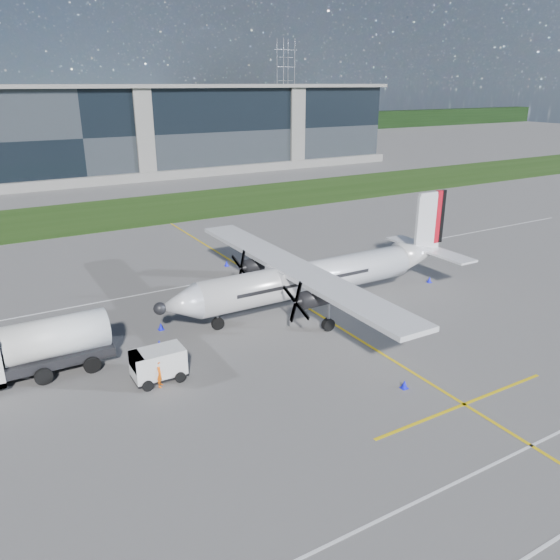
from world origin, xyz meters
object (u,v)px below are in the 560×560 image
Objects in this scene: turboprop_aircraft at (319,258)px; safety_cone_tail at (429,280)px; safety_cone_fwd at (159,344)px; pylon_east at (286,85)px; baggage_tug at (158,365)px; fuel_tanker_truck at (23,352)px; safety_cone_stbdwing at (227,263)px; safety_cone_nose_stbd at (161,326)px; ground_crew_person at (160,371)px; safety_cone_portwing at (404,384)px.

turboprop_aircraft is 11.57m from safety_cone_tail.
turboprop_aircraft is at bearing 2.73° from safety_cone_fwd.
pylon_east reaches higher than safety_cone_tail.
baggage_tug is 25.14m from safety_cone_tail.
pylon_east reaches higher than fuel_tanker_truck.
safety_cone_stbdwing is at bearing 34.46° from fuel_tanker_truck.
safety_cone_nose_stbd is at bearing -133.37° from safety_cone_stbdwing.
pylon_east reaches higher than safety_cone_nose_stbd.
turboprop_aircraft is at bearing 177.85° from safety_cone_tail.
safety_cone_nose_stbd is (-9.67, -10.24, 0.00)m from safety_cone_stbdwing.
baggage_tug reaches higher than ground_crew_person.
pylon_east is at bearing 56.33° from safety_cone_nose_stbd.
baggage_tug reaches higher than safety_cone_tail.
baggage_tug reaches higher than safety_cone_stbdwing.
fuel_tanker_truck reaches higher than ground_crew_person.
safety_cone_stbdwing is at bearing 88.64° from safety_cone_portwing.
ground_crew_person is at bearing -103.76° from baggage_tug.
safety_cone_fwd is at bearing 71.62° from baggage_tug.
safety_cone_portwing is (11.33, -7.68, -0.68)m from baggage_tug.
ground_crew_person is (-13.99, -5.19, -2.91)m from turboprop_aircraft.
fuel_tanker_truck is 17.49× the size of safety_cone_stbdwing.
pylon_east is 170.45m from safety_cone_fwd.
pylon_east is at bearing 60.09° from turboprop_aircraft.
pylon_east is at bearing 57.21° from safety_cone_stbdwing.
pylon_east reaches higher than ground_crew_person.
safety_cone_nose_stbd is (-11.57, 1.91, -3.58)m from turboprop_aircraft.
fuel_tanker_truck is 2.83× the size of baggage_tug.
safety_cone_portwing is at bearing -48.99° from safety_cone_fwd.
safety_cone_tail is at bearing 0.07° from fuel_tanker_truck.
ground_crew_person is at bearing -169.18° from safety_cone_tail.
safety_cone_portwing is at bearing -91.36° from safety_cone_stbdwing.
baggage_tug is 6.18× the size of safety_cone_stbdwing.
safety_cone_tail is (13.47, 11.73, 0.00)m from safety_cone_portwing.
safety_cone_tail is at bearing -48.33° from ground_crew_person.
turboprop_aircraft reaches higher than baggage_tug.
safety_cone_stbdwing is at bearing 98.91° from turboprop_aircraft.
safety_cone_portwing and safety_cone_tail have the same top height.
safety_cone_portwing is at bearing -34.13° from baggage_tug.
safety_cone_portwing is 1.00× the size of safety_cone_nose_stbd.
safety_cone_fwd is (-10.04, 11.55, 0.00)m from safety_cone_portwing.
fuel_tanker_truck is 9.12m from safety_cone_nose_stbd.
safety_cone_fwd is (-23.52, -0.18, 0.00)m from safety_cone_tail.
turboprop_aircraft reaches higher than safety_cone_tail.
baggage_tug is at bearing 17.09° from ground_crew_person.
safety_cone_portwing is 16.74m from safety_cone_nose_stbd.
pylon_east is at bearing 61.38° from safety_cone_portwing.
turboprop_aircraft reaches higher than fuel_tanker_truck.
fuel_tanker_truck is 7.90m from ground_crew_person.
baggage_tug is 4.13m from safety_cone_fwd.
turboprop_aircraft is 51.03× the size of safety_cone_stbdwing.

